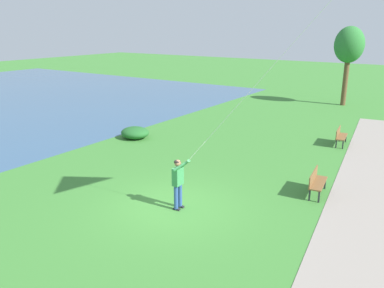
{
  "coord_description": "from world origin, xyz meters",
  "views": [
    {
      "loc": [
        7.33,
        -9.74,
        5.89
      ],
      "look_at": [
        0.1,
        1.01,
        2.01
      ],
      "focal_mm": 36.81,
      "sensor_mm": 36.0,
      "label": 1
    }
  ],
  "objects_px": {
    "park_bench_far_walkway": "(340,135)",
    "person_kite_flyer": "(178,180)",
    "tree_horizon_far": "(349,46)",
    "park_bench_near_walkway": "(316,181)",
    "lakeside_shrub": "(135,133)"
  },
  "relations": [
    {
      "from": "person_kite_flyer",
      "to": "park_bench_near_walkway",
      "type": "bearing_deg",
      "value": 47.39
    },
    {
      "from": "park_bench_near_walkway",
      "to": "tree_horizon_far",
      "type": "xyz_separation_m",
      "value": [
        -3.47,
        18.18,
        3.96
      ]
    },
    {
      "from": "person_kite_flyer",
      "to": "park_bench_far_walkway",
      "type": "distance_m",
      "value": 11.01
    },
    {
      "from": "person_kite_flyer",
      "to": "tree_horizon_far",
      "type": "bearing_deg",
      "value": 90.04
    },
    {
      "from": "tree_horizon_far",
      "to": "lakeside_shrub",
      "type": "bearing_deg",
      "value": -113.5
    },
    {
      "from": "park_bench_near_walkway",
      "to": "park_bench_far_walkway",
      "type": "distance_m",
      "value": 7.0
    },
    {
      "from": "person_kite_flyer",
      "to": "park_bench_far_walkway",
      "type": "xyz_separation_m",
      "value": [
        2.56,
        10.69,
        -0.54
      ]
    },
    {
      "from": "person_kite_flyer",
      "to": "park_bench_far_walkway",
      "type": "relative_size",
      "value": 1.18
    },
    {
      "from": "person_kite_flyer",
      "to": "park_bench_far_walkway",
      "type": "height_order",
      "value": "person_kite_flyer"
    },
    {
      "from": "lakeside_shrub",
      "to": "person_kite_flyer",
      "type": "bearing_deg",
      "value": -39.02
    },
    {
      "from": "tree_horizon_far",
      "to": "lakeside_shrub",
      "type": "height_order",
      "value": "tree_horizon_far"
    },
    {
      "from": "lakeside_shrub",
      "to": "tree_horizon_far",
      "type": "bearing_deg",
      "value": 66.5
    },
    {
      "from": "park_bench_far_walkway",
      "to": "person_kite_flyer",
      "type": "bearing_deg",
      "value": -103.47
    },
    {
      "from": "park_bench_near_walkway",
      "to": "tree_horizon_far",
      "type": "height_order",
      "value": "tree_horizon_far"
    },
    {
      "from": "park_bench_far_walkway",
      "to": "tree_horizon_far",
      "type": "xyz_separation_m",
      "value": [
        -2.58,
        11.23,
        3.96
      ]
    }
  ]
}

